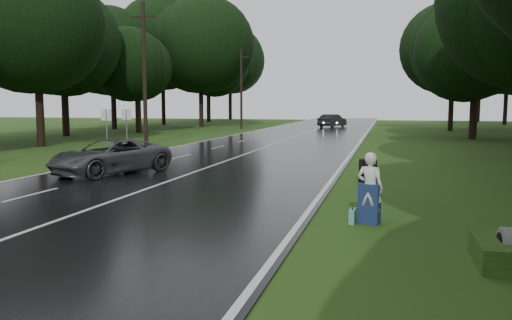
{
  "coord_description": "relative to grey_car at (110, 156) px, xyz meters",
  "views": [
    {
      "loc": [
        7.78,
        -11.3,
        2.89
      ],
      "look_at": [
        3.74,
        4.15,
        1.1
      ],
      "focal_mm": 35.3,
      "sensor_mm": 36.0,
      "label": 1
    }
  ],
  "objects": [
    {
      "name": "tree_left_d",
      "position": [
        -11.75,
        10.94,
        -0.75
      ],
      "size": [
        8.97,
        8.97,
        14.01
      ],
      "primitive_type": null,
      "color": "black",
      "rests_on": "ground"
    },
    {
      "name": "utility_pole_far",
      "position": [
        -5.34,
        37.3,
        -0.75
      ],
      "size": [
        1.8,
        0.28,
        9.04
      ],
      "primitive_type": null,
      "color": "black",
      "rests_on": "ground"
    },
    {
      "name": "hitchhiker",
      "position": [
        10.57,
        -5.98,
        0.06
      ],
      "size": [
        0.72,
        0.68,
        1.75
      ],
      "color": "silver",
      "rests_on": "ground"
    },
    {
      "name": "utility_pole_mid",
      "position": [
        -5.34,
        13.64,
        -0.75
      ],
      "size": [
        1.8,
        0.28,
        9.75
      ],
      "primitive_type": null,
      "color": "black",
      "rests_on": "ground"
    },
    {
      "name": "grey_car",
      "position": [
        0.0,
        0.0,
        0.0
      ],
      "size": [
        4.16,
        5.59,
        1.41
      ],
      "primitive_type": "imported",
      "rotation": [
        0.0,
        0.0,
        5.88
      ],
      "color": "#434647",
      "rests_on": "road"
    },
    {
      "name": "tree_right_e",
      "position": [
        17.66,
        25.8,
        -0.75
      ],
      "size": [
        7.94,
        7.94,
        12.41
      ],
      "primitive_type": null,
      "color": "black",
      "rests_on": "ground"
    },
    {
      "name": "ground",
      "position": [
        3.16,
        -6.95,
        -0.75
      ],
      "size": [
        160.0,
        160.0,
        0.0
      ],
      "primitive_type": "plane",
      "color": "#294815",
      "rests_on": "ground"
    },
    {
      "name": "far_car",
      "position": [
        4.43,
        43.32,
        0.08
      ],
      "size": [
        3.19,
        5.05,
        1.57
      ],
      "primitive_type": "imported",
      "rotation": [
        0.0,
        0.0,
        2.79
      ],
      "color": "black",
      "rests_on": "road"
    },
    {
      "name": "suitcase",
      "position": [
        10.18,
        -6.02,
        -0.58
      ],
      "size": [
        0.16,
        0.48,
        0.33
      ],
      "primitive_type": "cube",
      "rotation": [
        0.0,
        0.0,
        6.24
      ],
      "color": "teal",
      "rests_on": "ground"
    },
    {
      "name": "tree_right_f",
      "position": [
        17.44,
        39.23,
        -0.75
      ],
      "size": [
        9.73,
        9.73,
        15.2
      ],
      "primitive_type": null,
      "color": "black",
      "rests_on": "ground"
    },
    {
      "name": "road_sign_a",
      "position": [
        -4.04,
        6.47,
        -0.75
      ],
      "size": [
        0.62,
        0.1,
        2.59
      ],
      "primitive_type": null,
      "color": "white",
      "rests_on": "ground"
    },
    {
      "name": "road_sign_b",
      "position": [
        -4.04,
        8.67,
        -0.75
      ],
      "size": [
        0.61,
        0.1,
        2.56
      ],
      "primitive_type": null,
      "color": "white",
      "rests_on": "ground"
    },
    {
      "name": "tree_left_e",
      "position": [
        -13.06,
        27.25,
        -0.75
      ],
      "size": [
        7.6,
        7.6,
        11.88
      ],
      "primitive_type": null,
      "color": "black",
      "rests_on": "ground"
    },
    {
      "name": "tree_left_f",
      "position": [
        -11.37,
        40.29,
        -0.75
      ],
      "size": [
        10.82,
        10.82,
        16.91
      ],
      "primitive_type": null,
      "color": "black",
      "rests_on": "ground"
    },
    {
      "name": "lane_center",
      "position": [
        3.16,
        13.05,
        -0.7
      ],
      "size": [
        0.12,
        140.0,
        0.01
      ],
      "primitive_type": "cube",
      "color": "silver",
      "rests_on": "road"
    },
    {
      "name": "road",
      "position": [
        3.16,
        13.05,
        -0.73
      ],
      "size": [
        12.0,
        140.0,
        0.04
      ],
      "primitive_type": "cube",
      "color": "black",
      "rests_on": "ground"
    }
  ]
}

